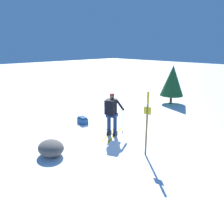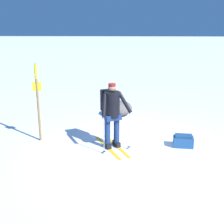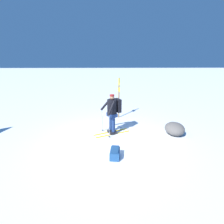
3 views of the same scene
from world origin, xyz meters
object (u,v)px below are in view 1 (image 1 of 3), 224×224
pine_tree (172,81)px  trail_marker (147,119)px  skier (112,111)px  dropped_backpack (83,121)px  rock_boulder (51,148)px

pine_tree → trail_marker: bearing=114.6°
skier → dropped_backpack: (1.90, 0.03, -0.86)m
skier → pine_tree: bearing=-80.6°
dropped_backpack → rock_boulder: rock_boulder is taller
trail_marker → pine_tree: pine_tree is taller
skier → pine_tree: pine_tree is taller
trail_marker → pine_tree: size_ratio=0.90×
rock_boulder → pine_tree: 8.94m
dropped_backpack → trail_marker: (-3.88, 0.34, 1.11)m
rock_boulder → pine_tree: (0.85, -8.82, 1.18)m
dropped_backpack → pine_tree: (-0.88, -6.23, 1.28)m
skier → trail_marker: (-1.98, 0.37, 0.26)m
rock_boulder → pine_tree: size_ratio=0.40×
skier → rock_boulder: skier is taller
trail_marker → pine_tree: bearing=-65.4°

